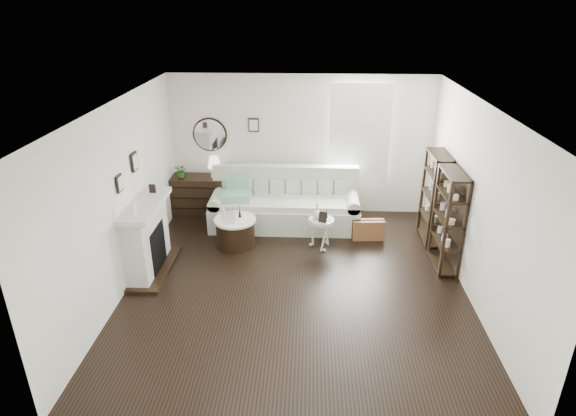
# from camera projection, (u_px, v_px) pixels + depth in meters

# --- Properties ---
(room) EXTENTS (5.50, 5.50, 5.50)m
(room) POSITION_uv_depth(u_px,v_px,m) (340.00, 134.00, 9.06)
(room) COLOR black
(room) RESTS_ON ground
(fireplace) EXTENTS (0.50, 1.40, 1.84)m
(fireplace) POSITION_uv_depth(u_px,v_px,m) (147.00, 239.00, 7.43)
(fireplace) COLOR silver
(fireplace) RESTS_ON ground
(shelf_unit_far) EXTENTS (0.30, 0.80, 1.60)m
(shelf_unit_far) POSITION_uv_depth(u_px,v_px,m) (434.00, 198.00, 8.26)
(shelf_unit_far) COLOR black
(shelf_unit_far) RESTS_ON ground
(shelf_unit_near) EXTENTS (0.30, 0.80, 1.60)m
(shelf_unit_near) POSITION_uv_depth(u_px,v_px,m) (448.00, 221.00, 7.44)
(shelf_unit_near) COLOR black
(shelf_unit_near) RESTS_ON ground
(sofa) EXTENTS (2.75, 0.95, 1.07)m
(sofa) POSITION_uv_depth(u_px,v_px,m) (285.00, 207.00, 9.05)
(sofa) COLOR #ACB8A4
(sofa) RESTS_ON ground
(quilt) EXTENTS (0.56, 0.47, 0.14)m
(quilt) POSITION_uv_depth(u_px,v_px,m) (236.00, 195.00, 8.85)
(quilt) COLOR #227F60
(quilt) RESTS_ON sofa
(suitcase) EXTENTS (0.56, 0.22, 0.37)m
(suitcase) POSITION_uv_depth(u_px,v_px,m) (368.00, 230.00, 8.54)
(suitcase) COLOR brown
(suitcase) RESTS_ON ground
(dresser) EXTENTS (1.17, 0.50, 0.78)m
(dresser) POSITION_uv_depth(u_px,v_px,m) (199.00, 195.00, 9.46)
(dresser) COLOR black
(dresser) RESTS_ON ground
(table_lamp) EXTENTS (0.30, 0.30, 0.41)m
(table_lamp) POSITION_uv_depth(u_px,v_px,m) (214.00, 167.00, 9.20)
(table_lamp) COLOR white
(table_lamp) RESTS_ON dresser
(potted_plant) EXTENTS (0.30, 0.28, 0.27)m
(potted_plant) POSITION_uv_depth(u_px,v_px,m) (181.00, 171.00, 9.21)
(potted_plant) COLOR #245A19
(potted_plant) RESTS_ON dresser
(drum_table) EXTENTS (0.72, 0.72, 0.50)m
(drum_table) POSITION_uv_depth(u_px,v_px,m) (236.00, 232.00, 8.31)
(drum_table) COLOR black
(drum_table) RESTS_ON ground
(pedestal_table) EXTENTS (0.44, 0.44, 0.53)m
(pedestal_table) POSITION_uv_depth(u_px,v_px,m) (321.00, 222.00, 8.14)
(pedestal_table) COLOR white
(pedestal_table) RESTS_ON ground
(eiffel_drum) EXTENTS (0.13, 0.13, 0.20)m
(eiffel_drum) POSITION_uv_depth(u_px,v_px,m) (240.00, 212.00, 8.21)
(eiffel_drum) COLOR black
(eiffel_drum) RESTS_ON drum_table
(bottle_drum) EXTENTS (0.06, 0.06, 0.27)m
(bottle_drum) POSITION_uv_depth(u_px,v_px,m) (223.00, 214.00, 8.09)
(bottle_drum) COLOR silver
(bottle_drum) RESTS_ON drum_table
(card_frame_drum) EXTENTS (0.17, 0.08, 0.22)m
(card_frame_drum) POSITION_uv_depth(u_px,v_px,m) (230.00, 218.00, 8.00)
(card_frame_drum) COLOR silver
(card_frame_drum) RESTS_ON drum_table
(eiffel_ped) EXTENTS (0.12, 0.12, 0.18)m
(eiffel_ped) POSITION_uv_depth(u_px,v_px,m) (327.00, 214.00, 8.10)
(eiffel_ped) COLOR black
(eiffel_ped) RESTS_ON pedestal_table
(flask_ped) EXTENTS (0.16, 0.16, 0.29)m
(flask_ped) POSITION_uv_depth(u_px,v_px,m) (317.00, 211.00, 8.08)
(flask_ped) COLOR silver
(flask_ped) RESTS_ON pedestal_table
(card_frame_ped) EXTENTS (0.15, 0.10, 0.18)m
(card_frame_ped) POSITION_uv_depth(u_px,v_px,m) (323.00, 217.00, 7.98)
(card_frame_ped) COLOR black
(card_frame_ped) RESTS_ON pedestal_table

